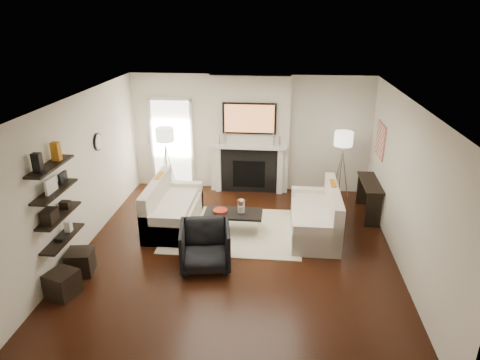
# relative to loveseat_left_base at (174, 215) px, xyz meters

# --- Properties ---
(room_envelope) EXTENTS (6.00, 6.00, 6.00)m
(room_envelope) POSITION_rel_loveseat_left_base_xyz_m (1.35, -0.92, 1.14)
(room_envelope) COLOR black
(room_envelope) RESTS_ON ground
(chimney_breast) EXTENTS (1.80, 0.25, 2.70)m
(chimney_breast) POSITION_rel_loveseat_left_base_xyz_m (1.35, 1.95, 1.14)
(chimney_breast) COLOR silver
(chimney_breast) RESTS_ON floor
(fireplace_surround) EXTENTS (1.30, 0.02, 1.04)m
(fireplace_surround) POSITION_rel_loveseat_left_base_xyz_m (1.35, 1.82, 0.31)
(fireplace_surround) COLOR black
(fireplace_surround) RESTS_ON floor
(firebox) EXTENTS (0.75, 0.02, 0.65)m
(firebox) POSITION_rel_loveseat_left_base_xyz_m (1.35, 1.81, 0.24)
(firebox) COLOR black
(firebox) RESTS_ON floor
(mantel_pilaster_l) EXTENTS (0.12, 0.08, 1.10)m
(mantel_pilaster_l) POSITION_rel_loveseat_left_base_xyz_m (0.63, 1.79, 0.34)
(mantel_pilaster_l) COLOR white
(mantel_pilaster_l) RESTS_ON floor
(mantel_pilaster_r) EXTENTS (0.12, 0.08, 1.10)m
(mantel_pilaster_r) POSITION_rel_loveseat_left_base_xyz_m (2.07, 1.79, 0.34)
(mantel_pilaster_r) COLOR white
(mantel_pilaster_r) RESTS_ON floor
(mantel_shelf) EXTENTS (1.70, 0.18, 0.07)m
(mantel_shelf) POSITION_rel_loveseat_left_base_xyz_m (1.35, 1.77, 0.91)
(mantel_shelf) COLOR white
(mantel_shelf) RESTS_ON chimney_breast
(tv_body) EXTENTS (1.20, 0.06, 0.70)m
(tv_body) POSITION_rel_loveseat_left_base_xyz_m (1.35, 1.79, 1.57)
(tv_body) COLOR black
(tv_body) RESTS_ON chimney_breast
(tv_screen) EXTENTS (1.10, 0.00, 0.62)m
(tv_screen) POSITION_rel_loveseat_left_base_xyz_m (1.35, 1.76, 1.57)
(tv_screen) COLOR #BF723F
(tv_screen) RESTS_ON tv_body
(candlestick_l_tall) EXTENTS (0.04, 0.04, 0.30)m
(candlestick_l_tall) POSITION_rel_loveseat_left_base_xyz_m (0.80, 1.78, 1.09)
(candlestick_l_tall) COLOR silver
(candlestick_l_tall) RESTS_ON mantel_shelf
(candlestick_l_short) EXTENTS (0.04, 0.04, 0.24)m
(candlestick_l_short) POSITION_rel_loveseat_left_base_xyz_m (0.67, 1.78, 1.06)
(candlestick_l_short) COLOR silver
(candlestick_l_short) RESTS_ON mantel_shelf
(candlestick_r_tall) EXTENTS (0.04, 0.04, 0.30)m
(candlestick_r_tall) POSITION_rel_loveseat_left_base_xyz_m (1.90, 1.78, 1.09)
(candlestick_r_tall) COLOR silver
(candlestick_r_tall) RESTS_ON mantel_shelf
(candlestick_r_short) EXTENTS (0.04, 0.04, 0.24)m
(candlestick_r_short) POSITION_rel_loveseat_left_base_xyz_m (2.03, 1.78, 1.06)
(candlestick_r_short) COLOR silver
(candlestick_r_short) RESTS_ON mantel_shelf
(hallway_panel) EXTENTS (0.90, 0.02, 2.10)m
(hallway_panel) POSITION_rel_loveseat_left_base_xyz_m (-0.50, 2.06, 0.84)
(hallway_panel) COLOR white
(hallway_panel) RESTS_ON floor
(door_trim_l) EXTENTS (0.06, 0.06, 2.16)m
(door_trim_l) POSITION_rel_loveseat_left_base_xyz_m (-0.98, 2.04, 0.84)
(door_trim_l) COLOR white
(door_trim_l) RESTS_ON floor
(door_trim_r) EXTENTS (0.06, 0.06, 2.16)m
(door_trim_r) POSITION_rel_loveseat_left_base_xyz_m (-0.02, 2.04, 0.84)
(door_trim_r) COLOR white
(door_trim_r) RESTS_ON floor
(door_trim_top) EXTENTS (1.02, 0.06, 0.06)m
(door_trim_top) POSITION_rel_loveseat_left_base_xyz_m (-0.50, 2.04, 1.92)
(door_trim_top) COLOR white
(door_trim_top) RESTS_ON wall_back
(rug) EXTENTS (2.60, 2.00, 0.01)m
(rug) POSITION_rel_loveseat_left_base_xyz_m (1.20, -0.12, -0.20)
(rug) COLOR beige
(rug) RESTS_ON floor
(loveseat_left_base) EXTENTS (0.85, 1.80, 0.42)m
(loveseat_left_base) POSITION_rel_loveseat_left_base_xyz_m (0.00, 0.00, 0.00)
(loveseat_left_base) COLOR beige
(loveseat_left_base) RESTS_ON floor
(loveseat_left_back) EXTENTS (0.18, 1.80, 0.80)m
(loveseat_left_back) POSITION_rel_loveseat_left_base_xyz_m (-0.33, 0.00, 0.32)
(loveseat_left_back) COLOR beige
(loveseat_left_back) RESTS_ON floor
(loveseat_left_arm_n) EXTENTS (0.85, 0.18, 0.60)m
(loveseat_left_arm_n) POSITION_rel_loveseat_left_base_xyz_m (0.00, -0.81, 0.09)
(loveseat_left_arm_n) COLOR beige
(loveseat_left_arm_n) RESTS_ON floor
(loveseat_left_arm_s) EXTENTS (0.85, 0.18, 0.60)m
(loveseat_left_arm_s) POSITION_rel_loveseat_left_base_xyz_m (0.00, 0.81, 0.09)
(loveseat_left_arm_s) COLOR beige
(loveseat_left_arm_s) RESTS_ON floor
(loveseat_left_cushion) EXTENTS (0.63, 1.44, 0.10)m
(loveseat_left_cushion) POSITION_rel_loveseat_left_base_xyz_m (0.05, 0.00, 0.26)
(loveseat_left_cushion) COLOR beige
(loveseat_left_cushion) RESTS_ON loveseat_left_base
(pillow_left_orange) EXTENTS (0.10, 0.42, 0.42)m
(pillow_left_orange) POSITION_rel_loveseat_left_base_xyz_m (-0.33, 0.30, 0.52)
(pillow_left_orange) COLOR #BD7217
(pillow_left_orange) RESTS_ON loveseat_left_cushion
(pillow_left_charcoal) EXTENTS (0.10, 0.40, 0.40)m
(pillow_left_charcoal) POSITION_rel_loveseat_left_base_xyz_m (-0.33, -0.30, 0.51)
(pillow_left_charcoal) COLOR black
(pillow_left_charcoal) RESTS_ON loveseat_left_cushion
(loveseat_right_base) EXTENTS (0.85, 1.80, 0.42)m
(loveseat_right_base) POSITION_rel_loveseat_left_base_xyz_m (2.75, -0.08, 0.00)
(loveseat_right_base) COLOR beige
(loveseat_right_base) RESTS_ON floor
(loveseat_right_back) EXTENTS (0.18, 1.80, 0.80)m
(loveseat_right_back) POSITION_rel_loveseat_left_base_xyz_m (3.08, -0.08, 0.32)
(loveseat_right_back) COLOR beige
(loveseat_right_back) RESTS_ON floor
(loveseat_right_arm_n) EXTENTS (0.85, 0.18, 0.60)m
(loveseat_right_arm_n) POSITION_rel_loveseat_left_base_xyz_m (2.75, -0.89, 0.09)
(loveseat_right_arm_n) COLOR beige
(loveseat_right_arm_n) RESTS_ON floor
(loveseat_right_arm_s) EXTENTS (0.85, 0.18, 0.60)m
(loveseat_right_arm_s) POSITION_rel_loveseat_left_base_xyz_m (2.75, 0.73, 0.09)
(loveseat_right_arm_s) COLOR beige
(loveseat_right_arm_s) RESTS_ON floor
(loveseat_right_cushion) EXTENTS (0.63, 1.44, 0.10)m
(loveseat_right_cushion) POSITION_rel_loveseat_left_base_xyz_m (2.70, -0.08, 0.26)
(loveseat_right_cushion) COLOR beige
(loveseat_right_cushion) RESTS_ON loveseat_right_base
(pillow_right_orange) EXTENTS (0.10, 0.42, 0.42)m
(pillow_right_orange) POSITION_rel_loveseat_left_base_xyz_m (3.08, 0.22, 0.52)
(pillow_right_orange) COLOR #BD7217
(pillow_right_orange) RESTS_ON loveseat_right_cushion
(pillow_right_charcoal) EXTENTS (0.10, 0.40, 0.40)m
(pillow_right_charcoal) POSITION_rel_loveseat_left_base_xyz_m (3.08, -0.38, 0.51)
(pillow_right_charcoal) COLOR black
(pillow_right_charcoal) RESTS_ON loveseat_right_cushion
(coffee_table) EXTENTS (1.10, 0.55, 0.04)m
(coffee_table) POSITION_rel_loveseat_left_base_xyz_m (1.21, -0.18, 0.19)
(coffee_table) COLOR black
(coffee_table) RESTS_ON floor
(coffee_leg_nw) EXTENTS (0.02, 0.02, 0.38)m
(coffee_leg_nw) POSITION_rel_loveseat_left_base_xyz_m (0.71, -0.40, -0.02)
(coffee_leg_nw) COLOR silver
(coffee_leg_nw) RESTS_ON floor
(coffee_leg_ne) EXTENTS (0.02, 0.02, 0.38)m
(coffee_leg_ne) POSITION_rel_loveseat_left_base_xyz_m (1.71, -0.40, -0.02)
(coffee_leg_ne) COLOR silver
(coffee_leg_ne) RESTS_ON floor
(coffee_leg_sw) EXTENTS (0.02, 0.02, 0.38)m
(coffee_leg_sw) POSITION_rel_loveseat_left_base_xyz_m (0.71, 0.04, -0.02)
(coffee_leg_sw) COLOR silver
(coffee_leg_sw) RESTS_ON floor
(coffee_leg_se) EXTENTS (0.02, 0.02, 0.38)m
(coffee_leg_se) POSITION_rel_loveseat_left_base_xyz_m (1.71, 0.04, -0.02)
(coffee_leg_se) COLOR silver
(coffee_leg_se) RESTS_ON floor
(hurricane_glass) EXTENTS (0.14, 0.14, 0.25)m
(hurricane_glass) POSITION_rel_loveseat_left_base_xyz_m (1.36, -0.18, 0.35)
(hurricane_glass) COLOR white
(hurricane_glass) RESTS_ON coffee_table
(hurricane_candle) EXTENTS (0.09, 0.09, 0.13)m
(hurricane_candle) POSITION_rel_loveseat_left_base_xyz_m (1.36, -0.18, 0.29)
(hurricane_candle) COLOR white
(hurricane_candle) RESTS_ON coffee_table
(copper_bowl) EXTENTS (0.28, 0.28, 0.05)m
(copper_bowl) POSITION_rel_loveseat_left_base_xyz_m (0.96, -0.18, 0.24)
(copper_bowl) COLOR #B8371E
(copper_bowl) RESTS_ON coffee_table
(armchair) EXTENTS (0.93, 0.89, 0.84)m
(armchair) POSITION_rel_loveseat_left_base_xyz_m (0.88, -1.40, 0.21)
(armchair) COLOR black
(armchair) RESTS_ON floor
(lamp_left_post) EXTENTS (0.02, 0.02, 1.20)m
(lamp_left_post) POSITION_rel_loveseat_left_base_xyz_m (-0.50, 1.47, 0.39)
(lamp_left_post) COLOR silver
(lamp_left_post) RESTS_ON floor
(lamp_left_shade) EXTENTS (0.40, 0.40, 0.30)m
(lamp_left_shade) POSITION_rel_loveseat_left_base_xyz_m (-0.50, 1.47, 1.24)
(lamp_left_shade) COLOR white
(lamp_left_shade) RESTS_ON lamp_left_post
(lamp_left_leg_a) EXTENTS (0.25, 0.02, 1.23)m
(lamp_left_leg_a) POSITION_rel_loveseat_left_base_xyz_m (-0.39, 1.47, 0.39)
(lamp_left_leg_a) COLOR silver
(lamp_left_leg_a) RESTS_ON floor
(lamp_left_leg_b) EXTENTS (0.14, 0.22, 1.23)m
(lamp_left_leg_b) POSITION_rel_loveseat_left_base_xyz_m (-0.55, 1.56, 0.39)
(lamp_left_leg_b) COLOR silver
(lamp_left_leg_b) RESTS_ON floor
(lamp_left_leg_c) EXTENTS (0.14, 0.22, 1.23)m
(lamp_left_leg_c) POSITION_rel_loveseat_left_base_xyz_m (-0.55, 1.37, 0.39)
(lamp_left_leg_c) COLOR silver
(lamp_left_leg_c) RESTS_ON floor
(lamp_right_post) EXTENTS (0.02, 0.02, 1.20)m
(lamp_right_post) POSITION_rel_loveseat_left_base_xyz_m (3.40, 1.52, 0.39)
(lamp_right_post) COLOR silver
(lamp_right_post) RESTS_ON floor
(lamp_right_shade) EXTENTS (0.40, 0.40, 0.30)m
(lamp_right_shade) POSITION_rel_loveseat_left_base_xyz_m (3.40, 1.52, 1.24)
(lamp_right_shade) COLOR white
(lamp_right_shade) RESTS_ON lamp_right_post
(lamp_right_leg_a) EXTENTS (0.25, 0.02, 1.23)m
(lamp_right_leg_a) POSITION_rel_loveseat_left_base_xyz_m (3.51, 1.52, 0.39)
(lamp_right_leg_a) COLOR silver
(lamp_right_leg_a) RESTS_ON floor
(lamp_right_leg_b) EXTENTS (0.14, 0.22, 1.23)m
(lamp_right_leg_b) POSITION_rel_loveseat_left_base_xyz_m (3.35, 1.61, 0.39)
(lamp_right_leg_b) COLOR silver
(lamp_right_leg_b) RESTS_ON floor
(lamp_right_leg_c) EXTENTS (0.14, 0.22, 1.23)m
(lamp_right_leg_c) POSITION_rel_loveseat_left_base_xyz_m (3.35, 1.42, 0.39)
(lamp_right_leg_c) COLOR silver
(lamp_right_leg_c) RESTS_ON floor
(console_top) EXTENTS (0.35, 1.20, 0.04)m
(console_top) POSITION_rel_loveseat_left_base_xyz_m (3.92, 0.84, 0.52)
(console_top) COLOR black
(console_top) RESTS_ON floor
(console_leg_n) EXTENTS (0.30, 0.04, 0.71)m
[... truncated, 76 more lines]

